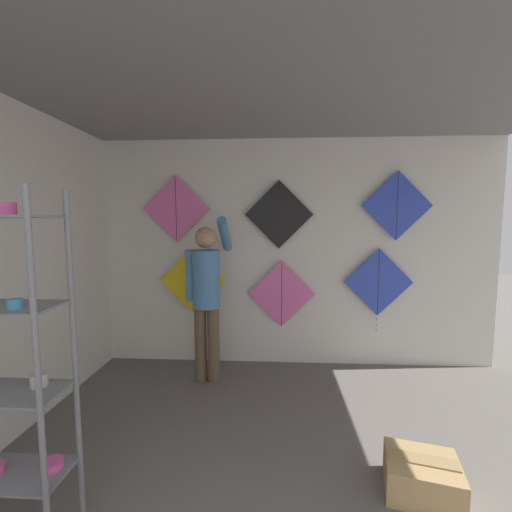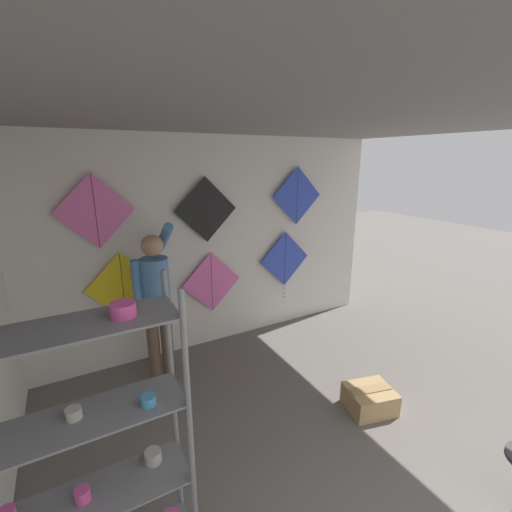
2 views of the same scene
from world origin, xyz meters
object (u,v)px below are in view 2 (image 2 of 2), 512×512
Objects in this scene: shelf_rack at (83,473)px; kite_3 at (95,211)px; kite_5 at (297,196)px; kite_0 at (123,286)px; kite_2 at (285,261)px; kite_1 at (212,282)px; kite_4 at (206,210)px; shopkeeper at (156,297)px; cardboard_box at (370,399)px.

shelf_rack is 2.37× the size of kite_3.
kite_0 is at bearing 180.00° from kite_5.
kite_2 is 0.97m from kite_5.
kite_5 reaches higher than kite_0.
shelf_rack reaches higher than kite_0.
kite_1 is at bearing 0.00° from kite_3.
kite_3 is 2.67m from kite_5.
kite_0 is 1.36m from kite_4.
kite_2 is 1.25× the size of kite_4.
kite_0 is 0.92m from kite_3.
kite_0 is at bearing 180.00° from kite_1.
kite_4 reaches higher than shopkeeper.
kite_5 is (1.40, 0.00, 0.10)m from kite_4.
kite_2 is (0.28, 2.02, 0.92)m from cardboard_box.
shelf_rack reaches higher than shopkeeper.
kite_5 reaches higher than shelf_rack.
cardboard_box is 0.52× the size of kite_2.
kite_5 reaches higher than shopkeeper.
kite_3 reaches higher than kite_1.
kite_2 is at bearing -0.02° from kite_1.
kite_1 is 1.00× the size of kite_4.
kite_4 is (1.08, 0.00, 0.83)m from kite_0.
shopkeeper reaches higher than cardboard_box.
shelf_rack is 1.06× the size of shopkeeper.
kite_1 is at bearing 0.00° from kite_4.
kite_4 is (1.27, 0.00, -0.07)m from kite_3.
kite_5 is (2.20, 0.48, 0.94)m from shopkeeper.
kite_5 is (2.67, 0.00, 0.03)m from kite_3.
kite_1 is 1.00× the size of kite_5.
kite_2 is 1.48m from kite_4.
shelf_rack is 3.06m from kite_1.
kite_1 is at bearing 113.92° from cardboard_box.
shopkeeper is at bearing 68.05° from shelf_rack.
kite_0 is at bearing 179.99° from kite_2.
cardboard_box is 2.24m from kite_2.
kite_1 is 1.74m from kite_5.
kite_3 is at bearing 180.00° from kite_1.
kite_0 is 1.13m from kite_1.
kite_4 reaches higher than cardboard_box.
kite_3 reaches higher than cardboard_box.
shopkeeper is 0.98m from kite_1.
cardboard_box is at bearing -34.92° from shopkeeper.
cardboard_box is 0.65× the size of kite_4.
shopkeeper is 2.23× the size of kite_5.
cardboard_box is at bearing -102.87° from kite_5.
kite_5 is (1.36, 0.00, 1.08)m from kite_1.
shopkeeper reaches higher than kite_2.
cardboard_box is at bearing -97.80° from kite_2.
kite_1 is at bearing 56.71° from shelf_rack.
kite_2 reaches higher than kite_1.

